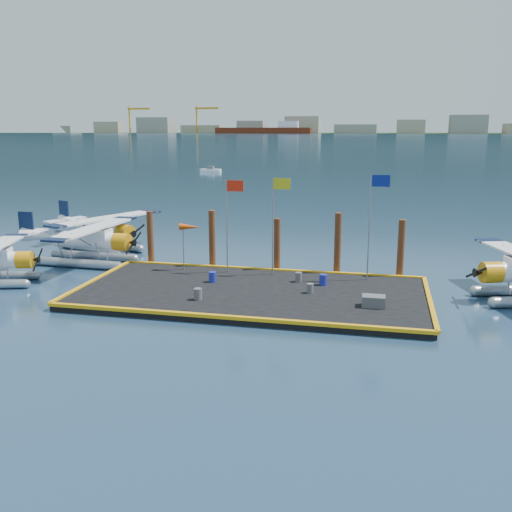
{
  "coord_description": "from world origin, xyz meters",
  "views": [
    {
      "loc": [
        7.2,
        -31.12,
        9.67
      ],
      "look_at": [
        -0.18,
        2.0,
        1.99
      ],
      "focal_mm": 40.0,
      "sensor_mm": 36.0,
      "label": 1
    }
  ],
  "objects_px": {
    "piling_0": "(150,240)",
    "drum_5": "(299,277)",
    "drum_2": "(310,288)",
    "piling_2": "(277,247)",
    "drum_4": "(323,280)",
    "piling_1": "(212,241)",
    "flagpole_yellow": "(276,211)",
    "seaplane_b": "(90,243)",
    "flagpole_blue": "(373,212)",
    "drum_3": "(198,294)",
    "piling_3": "(338,246)",
    "piling_4": "(401,251)",
    "flagpole_red": "(230,212)",
    "drum_0": "(212,277)",
    "seaplane_c": "(104,231)",
    "windsock": "(190,228)",
    "crate": "(374,301)"
  },
  "relations": [
    {
      "from": "flagpole_red",
      "to": "flagpole_yellow",
      "type": "xyz_separation_m",
      "value": [
        3.0,
        0.0,
        0.12
      ]
    },
    {
      "from": "piling_3",
      "to": "drum_3",
      "type": "bearing_deg",
      "value": -131.37
    },
    {
      "from": "drum_5",
      "to": "piling_4",
      "type": "height_order",
      "value": "piling_4"
    },
    {
      "from": "drum_4",
      "to": "piling_1",
      "type": "distance_m",
      "value": 8.76
    },
    {
      "from": "seaplane_b",
      "to": "flagpole_yellow",
      "type": "xyz_separation_m",
      "value": [
        13.86,
        -1.53,
        2.93
      ]
    },
    {
      "from": "piling_0",
      "to": "piling_2",
      "type": "xyz_separation_m",
      "value": [
        9.0,
        0.0,
        -0.1
      ]
    },
    {
      "from": "piling_1",
      "to": "piling_2",
      "type": "height_order",
      "value": "piling_1"
    },
    {
      "from": "seaplane_b",
      "to": "flagpole_red",
      "type": "xyz_separation_m",
      "value": [
        10.86,
        -1.53,
        2.81
      ]
    },
    {
      "from": "drum_3",
      "to": "piling_2",
      "type": "height_order",
      "value": "piling_2"
    },
    {
      "from": "drum_2",
      "to": "crate",
      "type": "distance_m",
      "value": 4.03
    },
    {
      "from": "flagpole_red",
      "to": "piling_2",
      "type": "relative_size",
      "value": 1.58
    },
    {
      "from": "flagpole_red",
      "to": "flagpole_yellow",
      "type": "distance_m",
      "value": 3.0
    },
    {
      "from": "seaplane_c",
      "to": "seaplane_b",
      "type": "bearing_deg",
      "value": 39.33
    },
    {
      "from": "seaplane_c",
      "to": "drum_4",
      "type": "xyz_separation_m",
      "value": [
        18.3,
        -7.81,
        -0.86
      ]
    },
    {
      "from": "flagpole_blue",
      "to": "windsock",
      "type": "relative_size",
      "value": 2.08
    },
    {
      "from": "drum_4",
      "to": "flagpole_red",
      "type": "xyz_separation_m",
      "value": [
        -6.25,
        1.81,
        3.67
      ]
    },
    {
      "from": "drum_2",
      "to": "piling_0",
      "type": "relative_size",
      "value": 0.14
    },
    {
      "from": "seaplane_b",
      "to": "piling_1",
      "type": "distance_m",
      "value": 9.17
    },
    {
      "from": "seaplane_b",
      "to": "flagpole_blue",
      "type": "bearing_deg",
      "value": 88.01
    },
    {
      "from": "seaplane_c",
      "to": "drum_3",
      "type": "relative_size",
      "value": 15.47
    },
    {
      "from": "drum_4",
      "to": "piling_3",
      "type": "height_order",
      "value": "piling_3"
    },
    {
      "from": "flagpole_blue",
      "to": "piling_1",
      "type": "bearing_deg",
      "value": 171.49
    },
    {
      "from": "drum_5",
      "to": "piling_0",
      "type": "distance_m",
      "value": 11.39
    },
    {
      "from": "piling_0",
      "to": "piling_4",
      "type": "relative_size",
      "value": 1.0
    },
    {
      "from": "piling_0",
      "to": "drum_5",
      "type": "bearing_deg",
      "value": -15.39
    },
    {
      "from": "crate",
      "to": "windsock",
      "type": "xyz_separation_m",
      "value": [
        -12.03,
        5.46,
        2.53
      ]
    },
    {
      "from": "flagpole_blue",
      "to": "piling_4",
      "type": "height_order",
      "value": "flagpole_blue"
    },
    {
      "from": "seaplane_c",
      "to": "flagpole_blue",
      "type": "height_order",
      "value": "flagpole_blue"
    },
    {
      "from": "drum_4",
      "to": "flagpole_yellow",
      "type": "relative_size",
      "value": 0.11
    },
    {
      "from": "drum_3",
      "to": "piling_3",
      "type": "bearing_deg",
      "value": 48.63
    },
    {
      "from": "drum_0",
      "to": "piling_3",
      "type": "height_order",
      "value": "piling_3"
    },
    {
      "from": "drum_2",
      "to": "drum_4",
      "type": "distance_m",
      "value": 1.93
    },
    {
      "from": "seaplane_c",
      "to": "piling_3",
      "type": "relative_size",
      "value": 2.31
    },
    {
      "from": "seaplane_b",
      "to": "drum_2",
      "type": "relative_size",
      "value": 18.5
    },
    {
      "from": "piling_1",
      "to": "piling_2",
      "type": "relative_size",
      "value": 1.11
    },
    {
      "from": "drum_4",
      "to": "piling_4",
      "type": "height_order",
      "value": "piling_4"
    },
    {
      "from": "seaplane_c",
      "to": "drum_5",
      "type": "distance_m",
      "value": 18.34
    },
    {
      "from": "drum_5",
      "to": "piling_2",
      "type": "xyz_separation_m",
      "value": [
        -1.91,
        3.0,
        1.2
      ]
    },
    {
      "from": "drum_3",
      "to": "piling_2",
      "type": "bearing_deg",
      "value": 69.51
    },
    {
      "from": "drum_4",
      "to": "drum_3",
      "type": "bearing_deg",
      "value": -145.01
    },
    {
      "from": "seaplane_b",
      "to": "piling_1",
      "type": "relative_size",
      "value": 2.44
    },
    {
      "from": "drum_2",
      "to": "piling_2",
      "type": "bearing_deg",
      "value": 118.92
    },
    {
      "from": "flagpole_blue",
      "to": "flagpole_yellow",
      "type": "bearing_deg",
      "value": 180.0
    },
    {
      "from": "seaplane_b",
      "to": "flagpole_blue",
      "type": "relative_size",
      "value": 1.57
    },
    {
      "from": "crate",
      "to": "piling_2",
      "type": "relative_size",
      "value": 0.32
    },
    {
      "from": "drum_4",
      "to": "windsock",
      "type": "xyz_separation_m",
      "value": [
        -8.98,
        1.81,
        2.5
      ]
    },
    {
      "from": "piling_1",
      "to": "piling_4",
      "type": "relative_size",
      "value": 1.05
    },
    {
      "from": "drum_4",
      "to": "drum_5",
      "type": "xyz_separation_m",
      "value": [
        -1.55,
        0.4,
        -0.03
      ]
    },
    {
      "from": "drum_4",
      "to": "flagpole_red",
      "type": "bearing_deg",
      "value": 163.89
    },
    {
      "from": "flagpole_blue",
      "to": "piling_3",
      "type": "xyz_separation_m",
      "value": [
        -2.2,
        1.6,
        -2.54
      ]
    }
  ]
}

